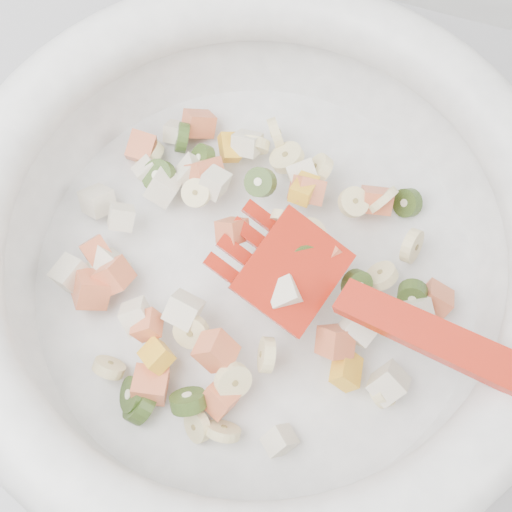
% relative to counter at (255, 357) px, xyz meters
% --- Properties ---
extents(counter, '(2.00, 0.60, 0.90)m').
position_rel_counter_xyz_m(counter, '(0.00, 0.00, 0.00)').
color(counter, '#9A9A9F').
rests_on(counter, ground).
extents(mixing_bowl, '(0.51, 0.44, 0.16)m').
position_rel_counter_xyz_m(mixing_bowl, '(0.02, -0.04, 0.52)').
color(mixing_bowl, white).
rests_on(mixing_bowl, counter).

